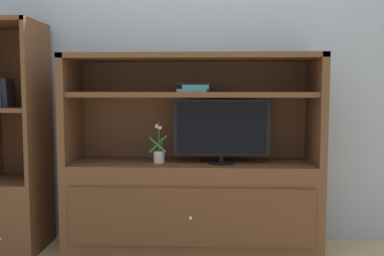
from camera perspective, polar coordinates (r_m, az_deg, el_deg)
painted_rear_wall at (r=3.44m, az=0.30°, el=8.75°), size 6.00×0.10×2.80m
media_console at (r=3.16m, az=0.04°, el=-7.83°), size 1.79×0.52×1.42m
tv_monitor at (r=3.04m, az=3.89°, el=-0.28°), size 0.67×0.19×0.45m
potted_plant at (r=3.09m, az=-4.37°, el=-3.38°), size 0.13×0.13×0.29m
magazine_stack at (r=3.07m, az=0.28°, el=5.32°), size 0.23×0.31×0.06m
bookshelf_tall at (r=3.47m, az=-22.28°, el=-5.74°), size 0.43×0.49×1.67m
upright_book_row at (r=3.43m, az=-23.88°, el=4.17°), size 0.16×0.15×0.21m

